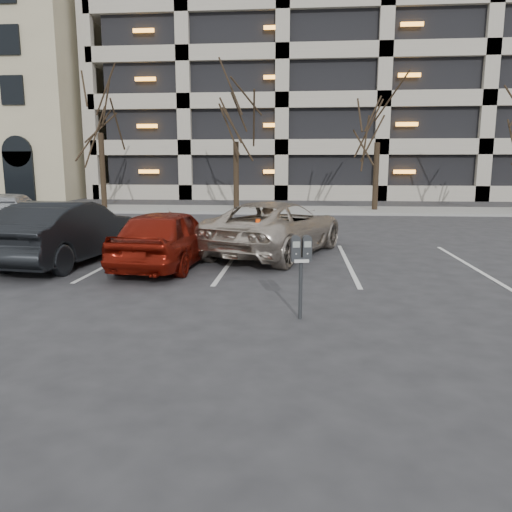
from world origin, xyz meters
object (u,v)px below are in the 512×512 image
tree_b (236,98)px  tree_c (379,99)px  tree_a (98,84)px  car_dark (68,232)px  suv_silver (275,228)px  car_red (168,237)px  parking_meter (301,257)px  car_silver (3,221)px

tree_b → tree_c: (7.00, 0.00, -0.11)m
tree_a → tree_c: (14.00, 0.00, -0.86)m
tree_b → car_dark: size_ratio=1.73×
tree_a → car_dark: size_ratio=1.96×
tree_b → suv_silver: 13.75m
tree_b → car_red: size_ratio=1.95×
car_dark → tree_b: bearing=-92.3°
parking_meter → car_red: bearing=117.3°
tree_a → tree_c: bearing=0.0°
tree_c → car_dark: bearing=-123.0°
tree_c → suv_silver: bearing=-109.2°
tree_c → tree_a: bearing=180.0°
tree_c → suv_silver: 14.16m
car_red → car_dark: size_ratio=0.88×
car_red → tree_b: bearing=-83.7°
tree_b → car_dark: tree_b is taller
car_red → tree_a: bearing=-58.0°
tree_a → car_red: 17.13m
car_red → car_dark: (-2.48, 0.22, 0.06)m
tree_a → suv_silver: 16.82m
car_silver → car_red: bearing=138.8°
tree_a → car_dark: tree_a is taller
parking_meter → car_silver: bearing=132.9°
tree_c → car_silver: (-12.03, -12.26, -4.70)m
car_dark → tree_c: bearing=-116.3°
suv_silver → car_dark: bearing=40.1°
tree_a → parking_meter: bearing=-60.6°
car_silver → tree_b: bearing=-131.0°
car_dark → car_silver: car_silver is taller
car_red → parking_meter: bearing=134.2°
car_silver → tree_a: bearing=-99.6°
tree_c → car_red: (-6.75, -14.45, -4.80)m
tree_a → car_dark: 16.01m
parking_meter → suv_silver: bearing=85.1°
tree_b → tree_c: 7.00m
car_dark → parking_meter: bearing=150.8°
tree_a → car_red: size_ratio=2.21×
tree_b → car_silver: (-5.03, -12.26, -4.81)m
tree_b → parking_meter: bearing=-79.8°
parking_meter → suv_silver: size_ratio=0.23×
tree_c → car_silver: 17.81m
car_red → car_dark: car_dark is taller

